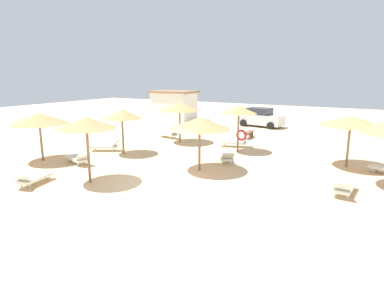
{
  "coord_description": "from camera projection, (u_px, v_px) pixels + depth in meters",
  "views": [
    {
      "loc": [
        7.98,
        -11.08,
        4.65
      ],
      "look_at": [
        0.0,
        3.0,
        1.2
      ],
      "focal_mm": 30.29,
      "sensor_mm": 36.0,
      "label": 1
    }
  ],
  "objects": [
    {
      "name": "ground_plane",
      "position": [
        158.0,
        183.0,
        14.25
      ],
      "size": [
        80.0,
        80.0,
        0.0
      ],
      "primitive_type": "plane",
      "color": "#DBBA8C"
    },
    {
      "name": "parasol_0",
      "position": [
        200.0,
        123.0,
        15.66
      ],
      "size": [
        3.02,
        3.02,
        2.66
      ],
      "color": "#75604C",
      "rests_on": "ground"
    },
    {
      "name": "parasol_1",
      "position": [
        180.0,
        106.0,
        22.33
      ],
      "size": [
        2.88,
        2.88,
        2.84
      ],
      "color": "#75604C",
      "rests_on": "ground"
    },
    {
      "name": "parasol_2",
      "position": [
        239.0,
        111.0,
        19.52
      ],
      "size": [
        2.21,
        2.21,
        2.84
      ],
      "color": "#75604C",
      "rests_on": "ground"
    },
    {
      "name": "parasol_3",
      "position": [
        351.0,
        121.0,
        16.29
      ],
      "size": [
        3.11,
        3.11,
        2.65
      ],
      "color": "#75604C",
      "rests_on": "ground"
    },
    {
      "name": "parasol_5",
      "position": [
        86.0,
        123.0,
        13.78
      ],
      "size": [
        2.55,
        2.55,
        2.91
      ],
      "color": "#75604C",
      "rests_on": "ground"
    },
    {
      "name": "parasol_6",
      "position": [
        122.0,
        114.0,
        19.01
      ],
      "size": [
        2.37,
        2.37,
        2.69
      ],
      "color": "#75604C",
      "rests_on": "ground"
    },
    {
      "name": "parasol_7",
      "position": [
        39.0,
        119.0,
        17.47
      ],
      "size": [
        3.08,
        3.08,
        2.65
      ],
      "color": "#75604C",
      "rests_on": "ground"
    },
    {
      "name": "lounger_0",
      "position": [
        226.0,
        156.0,
        17.6
      ],
      "size": [
        1.54,
        1.94,
        0.72
      ],
      "color": "silver",
      "rests_on": "ground"
    },
    {
      "name": "lounger_1",
      "position": [
        169.0,
        134.0,
        24.44
      ],
      "size": [
        2.0,
        1.01,
        0.66
      ],
      "color": "silver",
      "rests_on": "ground"
    },
    {
      "name": "lounger_2",
      "position": [
        236.0,
        142.0,
        21.37
      ],
      "size": [
        1.97,
        1.22,
        0.78
      ],
      "color": "silver",
      "rests_on": "ground"
    },
    {
      "name": "lounger_4",
      "position": [
        344.0,
        187.0,
        12.81
      ],
      "size": [
        0.79,
        1.91,
        0.78
      ],
      "color": "silver",
      "rests_on": "ground"
    },
    {
      "name": "lounger_5",
      "position": [
        33.0,
        178.0,
        13.96
      ],
      "size": [
        1.07,
        1.98,
        0.73
      ],
      "color": "silver",
      "rests_on": "ground"
    },
    {
      "name": "lounger_6",
      "position": [
        106.0,
        146.0,
        20.21
      ],
      "size": [
        1.95,
        1.46,
        0.76
      ],
      "color": "silver",
      "rests_on": "ground"
    },
    {
      "name": "lounger_7",
      "position": [
        78.0,
        158.0,
        17.23
      ],
      "size": [
        1.99,
        1.19,
        0.73
      ],
      "color": "silver",
      "rests_on": "ground"
    },
    {
      "name": "bench_0",
      "position": [
        202.0,
        125.0,
        28.51
      ],
      "size": [
        0.48,
        1.52,
        0.49
      ],
      "color": "brown",
      "rests_on": "ground"
    },
    {
      "name": "bench_1",
      "position": [
        249.0,
        133.0,
        24.35
      ],
      "size": [
        0.49,
        1.52,
        0.49
      ],
      "color": "brown",
      "rests_on": "ground"
    },
    {
      "name": "parked_car",
      "position": [
        261.0,
        118.0,
        29.67
      ],
      "size": [
        4.22,
        2.47,
        1.72
      ],
      "color": "silver",
      "rests_on": "ground"
    },
    {
      "name": "beach_cabana",
      "position": [
        174.0,
        105.0,
        33.92
      ],
      "size": [
        4.52,
        3.21,
        3.06
      ],
      "color": "white",
      "rests_on": "ground"
    }
  ]
}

